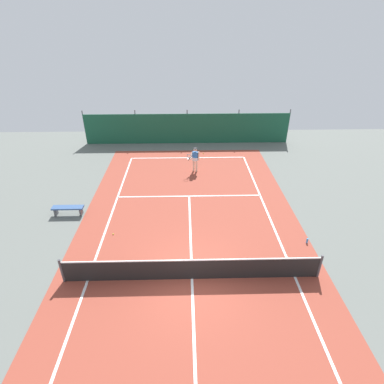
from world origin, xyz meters
TOP-DOWN VIEW (x-y plane):
  - ground_plane at (0.00, 0.00)m, footprint 36.00×36.00m
  - court_surface at (0.00, 0.00)m, footprint 11.02×26.60m
  - tennis_net at (0.00, 0.00)m, footprint 10.12×0.10m
  - back_fence at (-0.00, 15.42)m, footprint 16.30×0.98m
  - tennis_player at (0.44, 9.68)m, footprint 0.83×0.67m
  - tennis_ball_near_player at (4.00, 11.60)m, footprint 0.07×0.07m
  - tennis_ball_midcourt at (-3.68, 2.92)m, footprint 0.07×0.07m
  - tennis_ball_by_sideline at (1.18, 12.61)m, footprint 0.07×0.07m
  - courtside_bench at (-6.31, 4.67)m, footprint 1.60×0.40m
  - water_bottle at (5.33, 2.09)m, footprint 0.08×0.08m

SIDE VIEW (x-z plane):
  - ground_plane at x=0.00m, z-range 0.00..0.00m
  - court_surface at x=0.00m, z-range 0.00..0.01m
  - tennis_ball_near_player at x=4.00m, z-range 0.00..0.07m
  - tennis_ball_midcourt at x=-3.68m, z-range 0.00..0.07m
  - tennis_ball_by_sideline at x=1.18m, z-range 0.00..0.07m
  - water_bottle at x=5.33m, z-range 0.00..0.24m
  - courtside_bench at x=-6.31m, z-range 0.13..0.62m
  - tennis_net at x=0.00m, z-range -0.04..1.06m
  - back_fence at x=0.00m, z-range -0.68..2.02m
  - tennis_player at x=0.44m, z-range 0.14..1.78m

